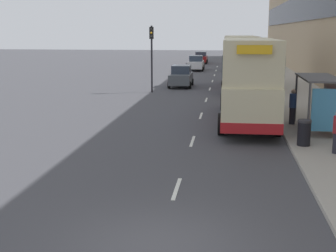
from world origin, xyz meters
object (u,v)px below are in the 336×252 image
(pedestrian_3, at_px, (293,106))
(car_3, at_px, (196,63))
(bus_shelter, at_px, (323,94))
(litter_bin, at_px, (304,133))
(car_0, at_px, (232,63))
(car_2, at_px, (181,76))
(traffic_light_far_kerb, at_px, (152,48))
(car_1, at_px, (201,58))
(double_decker_bus_ahead, at_px, (240,61))
(double_decker_bus_near, at_px, (248,78))

(pedestrian_3, bearing_deg, car_3, 101.90)
(bus_shelter, height_order, litter_bin, bus_shelter)
(car_0, height_order, car_2, car_2)
(traffic_light_far_kerb, bearing_deg, car_1, 86.97)
(car_1, bearing_deg, pedestrian_3, 98.85)
(car_1, xyz_separation_m, traffic_light_far_kerb, (-1.81, -34.21, 2.57))
(traffic_light_far_kerb, bearing_deg, car_0, 73.93)
(car_1, xyz_separation_m, car_2, (0.07, -30.21, 0.04))
(car_0, height_order, pedestrian_3, pedestrian_3)
(double_decker_bus_ahead, xyz_separation_m, pedestrian_3, (2.27, -15.78, -1.25))
(car_0, relative_size, car_2, 1.08)
(car_1, height_order, traffic_light_far_kerb, traffic_light_far_kerb)
(car_3, distance_m, traffic_light_far_kerb, 21.55)
(bus_shelter, relative_size, car_0, 0.95)
(litter_bin, bearing_deg, car_2, 108.71)
(traffic_light_far_kerb, bearing_deg, bus_shelter, -53.94)
(car_1, relative_size, litter_bin, 4.35)
(car_1, bearing_deg, traffic_light_far_kerb, 86.97)
(litter_bin, bearing_deg, pedestrian_3, 88.54)
(car_0, bearing_deg, bus_shelter, -83.83)
(car_1, bearing_deg, double_decker_bus_near, 96.34)
(bus_shelter, xyz_separation_m, car_1, (-8.36, 48.18, -1.02))
(bus_shelter, distance_m, car_3, 36.24)
(car_0, height_order, car_1, car_0)
(double_decker_bus_near, xyz_separation_m, traffic_light_far_kerb, (-6.88, 11.39, 1.14))
(double_decker_bus_near, height_order, car_0, double_decker_bus_near)
(double_decker_bus_ahead, distance_m, litter_bin, 20.46)
(bus_shelter, height_order, double_decker_bus_near, double_decker_bus_near)
(car_3, xyz_separation_m, traffic_light_far_kerb, (-1.96, -21.31, 2.54))
(bus_shelter, bearing_deg, double_decker_bus_ahead, 101.00)
(double_decker_bus_ahead, height_order, car_0, double_decker_bus_ahead)
(double_decker_bus_near, relative_size, car_0, 2.38)
(bus_shelter, relative_size, double_decker_bus_ahead, 0.38)
(traffic_light_far_kerb, bearing_deg, car_2, 64.76)
(car_3, bearing_deg, double_decker_bus_near, 98.54)
(pedestrian_3, relative_size, litter_bin, 1.66)
(double_decker_bus_ahead, distance_m, traffic_light_far_kerb, 7.69)
(car_2, distance_m, car_3, 17.32)
(bus_shelter, bearing_deg, car_2, 114.77)
(double_decker_bus_near, xyz_separation_m, car_1, (-5.07, 45.60, -1.43))
(double_decker_bus_ahead, height_order, car_2, double_decker_bus_ahead)
(car_1, xyz_separation_m, pedestrian_3, (7.26, -46.58, 0.18))
(bus_shelter, xyz_separation_m, traffic_light_far_kerb, (-10.17, 13.97, 1.54))
(bus_shelter, distance_m, litter_bin, 3.37)
(pedestrian_3, relative_size, traffic_light_far_kerb, 0.34)
(car_1, distance_m, car_3, 12.90)
(car_0, xyz_separation_m, pedestrian_3, (2.76, -34.24, 0.18))
(car_1, bearing_deg, car_0, 110.00)
(bus_shelter, distance_m, car_0, 36.06)
(car_1, height_order, car_2, car_2)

